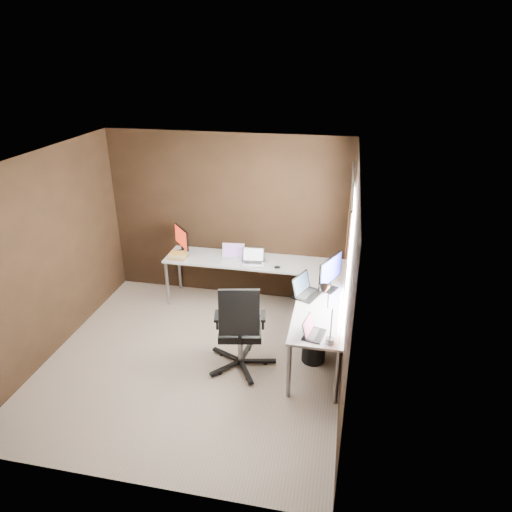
{
  "coord_description": "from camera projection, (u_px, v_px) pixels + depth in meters",
  "views": [
    {
      "loc": [
        1.68,
        -4.39,
        3.56
      ],
      "look_at": [
        0.6,
        0.95,
        1.06
      ],
      "focal_mm": 32.0,
      "sensor_mm": 36.0,
      "label": 1
    }
  ],
  "objects": [
    {
      "name": "laptop_black_small",
      "position": [
        312.0,
        331.0,
        4.91
      ],
      "size": [
        0.26,
        0.33,
        0.2
      ],
      "rotation": [
        0.0,
        0.0,
        1.37
      ],
      "color": "black",
      "rests_on": "desk"
    },
    {
      "name": "drawer_pedestal",
      "position": [
        317.0,
        305.0,
        6.34
      ],
      "size": [
        0.42,
        0.5,
        0.6
      ],
      "primitive_type": "cube",
      "color": "white",
      "rests_on": "ground"
    },
    {
      "name": "wastebasket",
      "position": [
        314.0,
        349.0,
        5.63
      ],
      "size": [
        0.33,
        0.33,
        0.33
      ],
      "primitive_type": "cylinder",
      "rotation": [
        0.0,
        0.0,
        0.13
      ],
      "color": "black",
      "rests_on": "ground"
    },
    {
      "name": "mouse_corner",
      "position": [
        277.0,
        267.0,
        6.4
      ],
      "size": [
        0.1,
        0.08,
        0.04
      ],
      "primitive_type": "ellipsoid",
      "rotation": [
        0.0,
        0.0,
        -0.26
      ],
      "color": "black",
      "rests_on": "desk"
    },
    {
      "name": "book_stack",
      "position": [
        178.0,
        256.0,
        6.7
      ],
      "size": [
        0.28,
        0.23,
        0.08
      ],
      "rotation": [
        0.0,
        0.0,
        0.04
      ],
      "color": "tan",
      "rests_on": "desk"
    },
    {
      "name": "desk_lamp",
      "position": [
        326.0,
        306.0,
        4.68
      ],
      "size": [
        0.2,
        0.24,
        0.65
      ],
      "rotation": [
        0.0,
        0.0,
        0.13
      ],
      "color": "slate",
      "rests_on": "desk"
    },
    {
      "name": "monitor_left",
      "position": [
        182.0,
        239.0,
        6.8
      ],
      "size": [
        0.33,
        0.37,
        0.41
      ],
      "rotation": [
        0.0,
        0.0,
        -0.85
      ],
      "color": "black",
      "rests_on": "desk"
    },
    {
      "name": "monitor_right",
      "position": [
        330.0,
        272.0,
        5.74
      ],
      "size": [
        0.25,
        0.52,
        0.46
      ],
      "rotation": [
        0.0,
        0.0,
        1.15
      ],
      "color": "black",
      "rests_on": "desk"
    },
    {
      "name": "laptop_silver",
      "position": [
        253.0,
        260.0,
        6.54
      ],
      "size": [
        0.34,
        0.25,
        0.22
      ],
      "rotation": [
        0.0,
        0.0,
        0.08
      ],
      "color": "silver",
      "rests_on": "desk"
    },
    {
      "name": "desk",
      "position": [
        275.0,
        280.0,
        6.19
      ],
      "size": [
        2.65,
        2.25,
        0.73
      ],
      "color": "white",
      "rests_on": "ground"
    },
    {
      "name": "office_chair",
      "position": [
        240.0,
        343.0,
        5.45
      ],
      "size": [
        0.65,
        0.67,
        1.16
      ],
      "rotation": [
        0.0,
        0.0,
        0.2
      ],
      "color": "black",
      "rests_on": "ground"
    },
    {
      "name": "room",
      "position": [
        218.0,
        269.0,
        5.16
      ],
      "size": [
        3.6,
        3.6,
        2.5
      ],
      "color": "tan",
      "rests_on": "ground"
    },
    {
      "name": "laptop_black_big",
      "position": [
        305.0,
        290.0,
        5.71
      ],
      "size": [
        0.4,
        0.46,
        0.25
      ],
      "rotation": [
        0.0,
        0.0,
        1.17
      ],
      "color": "black",
      "rests_on": "desk"
    },
    {
      "name": "laptop_white",
      "position": [
        233.0,
        256.0,
        6.67
      ],
      "size": [
        0.35,
        0.26,
        0.22
      ],
      "rotation": [
        0.0,
        0.0,
        0.1
      ],
      "color": "white",
      "rests_on": "desk"
    },
    {
      "name": "mouse_left",
      "position": [
        181.0,
        259.0,
        6.65
      ],
      "size": [
        0.11,
        0.08,
        0.04
      ],
      "primitive_type": "ellipsoid",
      "rotation": [
        0.0,
        0.0,
        -0.29
      ],
      "color": "black",
      "rests_on": "desk"
    }
  ]
}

